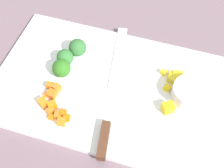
% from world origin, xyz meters
% --- Properties ---
extents(ground_plane, '(4.00, 4.00, 0.00)m').
position_xyz_m(ground_plane, '(0.00, 0.00, 0.00)').
color(ground_plane, slate).
extents(cutting_board, '(0.53, 0.32, 0.01)m').
position_xyz_m(cutting_board, '(0.00, 0.00, 0.01)').
color(cutting_board, white).
rests_on(cutting_board, ground_plane).
extents(prep_bowl, '(0.08, 0.08, 0.04)m').
position_xyz_m(prep_bowl, '(0.17, 0.02, 0.03)').
color(prep_bowl, white).
rests_on(prep_bowl, cutting_board).
extents(chef_knife, '(0.08, 0.35, 0.02)m').
position_xyz_m(chef_knife, '(0.01, -0.06, 0.02)').
color(chef_knife, silver).
rests_on(chef_knife, cutting_board).
extents(carrot_dice_0, '(0.01, 0.01, 0.01)m').
position_xyz_m(carrot_dice_0, '(-0.13, -0.07, 0.02)').
color(carrot_dice_0, orange).
rests_on(carrot_dice_0, cutting_board).
extents(carrot_dice_1, '(0.02, 0.02, 0.02)m').
position_xyz_m(carrot_dice_1, '(-0.13, -0.09, 0.02)').
color(carrot_dice_1, orange).
rests_on(carrot_dice_1, cutting_board).
extents(carrot_dice_2, '(0.02, 0.02, 0.02)m').
position_xyz_m(carrot_dice_2, '(-0.11, -0.09, 0.02)').
color(carrot_dice_2, orange).
rests_on(carrot_dice_2, cutting_board).
extents(carrot_dice_3, '(0.02, 0.02, 0.01)m').
position_xyz_m(carrot_dice_3, '(-0.10, -0.10, 0.02)').
color(carrot_dice_3, orange).
rests_on(carrot_dice_3, cutting_board).
extents(carrot_dice_4, '(0.02, 0.02, 0.01)m').
position_xyz_m(carrot_dice_4, '(-0.08, -0.10, 0.02)').
color(carrot_dice_4, orange).
rests_on(carrot_dice_4, cutting_board).
extents(carrot_dice_5, '(0.02, 0.02, 0.01)m').
position_xyz_m(carrot_dice_5, '(-0.09, -0.11, 0.02)').
color(carrot_dice_5, orange).
rests_on(carrot_dice_5, cutting_board).
extents(carrot_dice_6, '(0.02, 0.01, 0.01)m').
position_xyz_m(carrot_dice_6, '(-0.13, -0.04, 0.02)').
color(carrot_dice_6, orange).
rests_on(carrot_dice_6, cutting_board).
extents(carrot_dice_7, '(0.02, 0.02, 0.01)m').
position_xyz_m(carrot_dice_7, '(-0.11, -0.04, 0.02)').
color(carrot_dice_7, orange).
rests_on(carrot_dice_7, cutting_board).
extents(carrot_dice_8, '(0.02, 0.02, 0.01)m').
position_xyz_m(carrot_dice_8, '(-0.12, -0.06, 0.02)').
color(carrot_dice_8, orange).
rests_on(carrot_dice_8, cutting_board).
extents(carrot_dice_9, '(0.02, 0.02, 0.01)m').
position_xyz_m(carrot_dice_9, '(-0.07, -0.12, 0.02)').
color(carrot_dice_9, orange).
rests_on(carrot_dice_9, cutting_board).
extents(carrot_dice_10, '(0.02, 0.01, 0.01)m').
position_xyz_m(carrot_dice_10, '(-0.06, -0.11, 0.02)').
color(carrot_dice_10, orange).
rests_on(carrot_dice_10, cutting_board).
extents(carrot_dice_11, '(0.01, 0.01, 0.01)m').
position_xyz_m(carrot_dice_11, '(-0.10, -0.11, 0.02)').
color(carrot_dice_11, orange).
rests_on(carrot_dice_11, cutting_board).
extents(pepper_dice_0, '(0.02, 0.02, 0.01)m').
position_xyz_m(pepper_dice_0, '(0.12, 0.06, 0.02)').
color(pepper_dice_0, yellow).
rests_on(pepper_dice_0, cutting_board).
extents(pepper_dice_1, '(0.03, 0.03, 0.02)m').
position_xyz_m(pepper_dice_1, '(0.13, -0.02, 0.02)').
color(pepper_dice_1, yellow).
rests_on(pepper_dice_1, cutting_board).
extents(pepper_dice_2, '(0.02, 0.02, 0.01)m').
position_xyz_m(pepper_dice_2, '(0.12, 0.07, 0.02)').
color(pepper_dice_2, yellow).
rests_on(pepper_dice_2, cutting_board).
extents(pepper_dice_3, '(0.02, 0.01, 0.01)m').
position_xyz_m(pepper_dice_3, '(0.12, 0.03, 0.02)').
color(pepper_dice_3, yellow).
rests_on(pepper_dice_3, cutting_board).
extents(pepper_dice_4, '(0.02, 0.02, 0.01)m').
position_xyz_m(pepper_dice_4, '(0.10, 0.07, 0.02)').
color(pepper_dice_4, yellow).
rests_on(pepper_dice_4, cutting_board).
extents(pepper_dice_5, '(0.02, 0.02, 0.02)m').
position_xyz_m(pepper_dice_5, '(0.13, 0.07, 0.02)').
color(pepper_dice_5, yellow).
rests_on(pepper_dice_5, cutting_board).
extents(broccoli_floret_0, '(0.04, 0.04, 0.04)m').
position_xyz_m(broccoli_floret_0, '(-0.12, 0.03, 0.03)').
color(broccoli_floret_0, '#84B65F').
rests_on(broccoli_floret_0, cutting_board).
extents(broccoli_floret_1, '(0.04, 0.04, 0.04)m').
position_xyz_m(broccoli_floret_1, '(-0.12, 0.00, 0.03)').
color(broccoli_floret_1, '#8FB666').
rests_on(broccoli_floret_1, cutting_board).
extents(broccoli_floret_2, '(0.04, 0.04, 0.04)m').
position_xyz_m(broccoli_floret_2, '(-0.11, 0.07, 0.03)').
color(broccoli_floret_2, '#80B36C').
rests_on(broccoli_floret_2, cutting_board).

